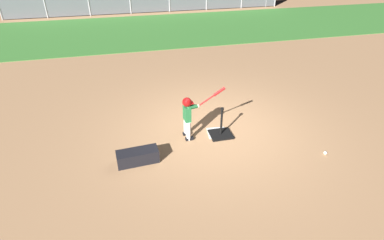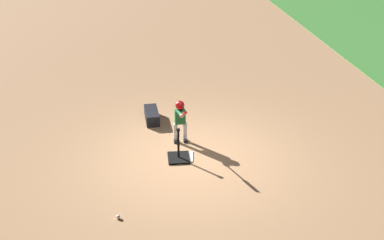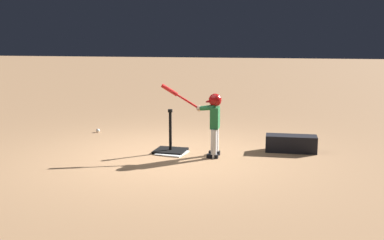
% 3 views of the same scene
% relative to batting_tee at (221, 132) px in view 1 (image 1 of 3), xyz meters
% --- Properties ---
extents(ground_plane, '(90.00, 90.00, 0.00)m').
position_rel_batting_tee_xyz_m(ground_plane, '(-0.01, 0.28, -0.08)').
color(ground_plane, '#AD7F56').
extents(grass_outfield_strip, '(56.00, 6.38, 0.02)m').
position_rel_batting_tee_xyz_m(grass_outfield_strip, '(-0.01, 9.56, -0.07)').
color(grass_outfield_strip, '#3D7F33').
rests_on(grass_outfield_strip, ground_plane).
extents(home_plate, '(0.49, 0.49, 0.02)m').
position_rel_batting_tee_xyz_m(home_plate, '(-0.06, 0.10, -0.07)').
color(home_plate, white).
rests_on(home_plate, ground_plane).
extents(batting_tee, '(0.51, 0.46, 0.72)m').
position_rel_batting_tee_xyz_m(batting_tee, '(0.00, 0.00, 0.00)').
color(batting_tee, black).
rests_on(batting_tee, ground_plane).
extents(batter_child, '(0.99, 0.32, 1.16)m').
position_rel_batting_tee_xyz_m(batter_child, '(-0.73, 0.10, 0.57)').
color(batter_child, silver).
rests_on(batter_child, ground_plane).
extents(baseball, '(0.07, 0.07, 0.07)m').
position_rel_batting_tee_xyz_m(baseball, '(1.93, -1.21, -0.04)').
color(baseball, white).
rests_on(baseball, ground_plane).
extents(bleachers_far_left, '(2.76, 2.02, 0.96)m').
position_rel_batting_tee_xyz_m(bleachers_far_left, '(-6.66, 14.47, 0.39)').
color(bleachers_far_left, gray).
rests_on(bleachers_far_left, ground_plane).
extents(bleachers_center, '(3.19, 1.64, 0.93)m').
position_rel_batting_tee_xyz_m(bleachers_center, '(-0.32, 14.41, 0.37)').
color(bleachers_center, gray).
rests_on(bleachers_center, ground_plane).
extents(equipment_bag, '(0.86, 0.38, 0.28)m').
position_rel_batting_tee_xyz_m(equipment_bag, '(-1.95, -0.53, 0.06)').
color(equipment_bag, black).
rests_on(equipment_bag, ground_plane).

